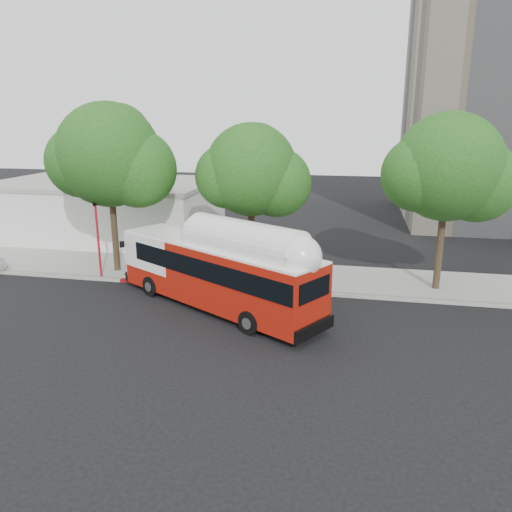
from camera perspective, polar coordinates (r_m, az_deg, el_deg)
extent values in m
plane|color=black|center=(22.81, -1.19, -7.23)|extent=(120.00, 120.00, 0.00)
cube|color=gray|center=(28.78, 1.63, -2.18)|extent=(60.00, 5.00, 0.15)
cube|color=gray|center=(26.35, 0.66, -3.87)|extent=(60.00, 0.30, 0.15)
cube|color=maroon|center=(27.04, -5.61, -3.42)|extent=(10.00, 0.32, 0.16)
cylinder|color=#2D2116|center=(29.94, -15.94, 3.78)|extent=(0.36, 0.36, 6.08)
sphere|color=#1E4714|center=(29.44, -16.49, 11.04)|extent=(5.80, 5.80, 5.80)
sphere|color=#1E4714|center=(28.98, -13.35, 9.68)|extent=(4.35, 4.35, 4.35)
cylinder|color=#2D2116|center=(27.79, -0.54, 2.83)|extent=(0.36, 0.36, 5.44)
sphere|color=#1E4714|center=(27.25, -0.56, 9.83)|extent=(5.00, 5.00, 5.00)
sphere|color=#1E4714|center=(27.27, 2.39, 8.38)|extent=(3.75, 3.75, 3.75)
cylinder|color=#2D2116|center=(27.34, 20.35, 1.98)|extent=(0.36, 0.36, 5.76)
sphere|color=#1E4714|center=(26.79, 21.08, 9.49)|extent=(5.40, 5.40, 5.40)
sphere|color=#1E4714|center=(27.33, 23.95, 7.77)|extent=(4.05, 4.05, 4.05)
cube|color=silver|center=(39.82, -16.73, 4.99)|extent=(16.00, 10.00, 4.00)
cube|color=gray|center=(39.51, -16.97, 7.99)|extent=(16.20, 10.20, 0.30)
cube|color=#9C160A|center=(23.64, -4.56, -2.05)|extent=(11.01, 8.00, 2.75)
cube|color=black|center=(23.14, -3.79, -0.95)|extent=(10.07, 7.46, 0.90)
cube|color=white|center=(23.25, -4.63, 1.27)|extent=(10.97, 7.94, 0.09)
cube|color=white|center=(21.87, -1.26, 1.07)|extent=(6.17, 4.77, 0.52)
cube|color=black|center=(28.68, -13.00, -1.81)|extent=(1.53, 1.85, 0.06)
imported|color=navy|center=(28.55, -13.05, -0.94)|extent=(1.33, 1.69, 0.86)
cylinder|color=red|center=(29.11, -17.56, 1.45)|extent=(0.13, 0.13, 4.21)
cube|color=black|center=(28.68, -17.92, 5.73)|extent=(0.05, 0.42, 0.26)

